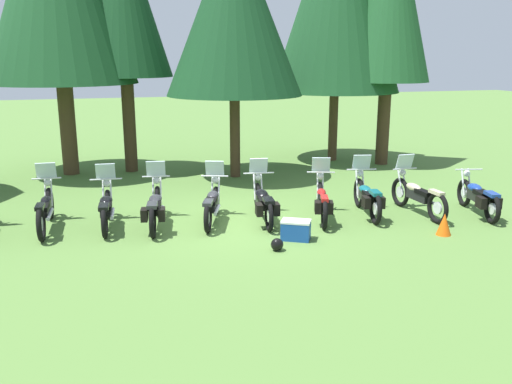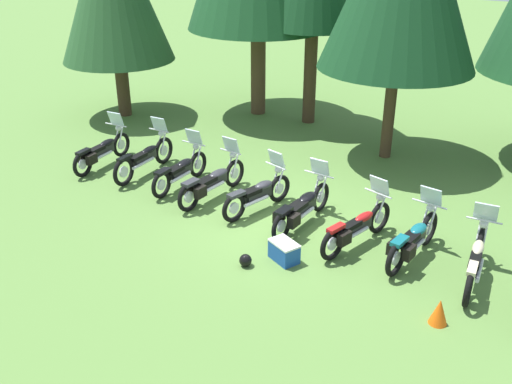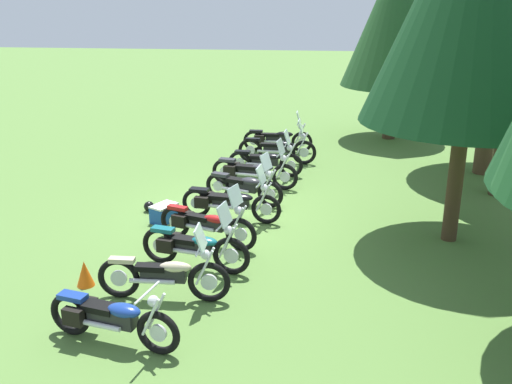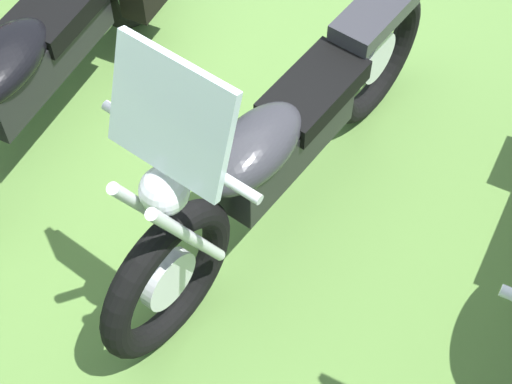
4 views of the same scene
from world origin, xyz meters
The scene contains 15 objects.
ground_plane centered at (0.00, 0.00, 0.00)m, with size 80.00×80.00×0.00m, color #547A38.
motorcycle_0 centered at (-5.67, 0.64, 0.46)m, with size 0.72×2.29×1.36m.
motorcycle_1 centered at (-4.32, 0.78, 0.47)m, with size 0.65×2.42×1.39m.
motorcycle_2 centered at (-3.02, 0.54, 0.45)m, with size 0.73×2.18×1.35m.
motorcycle_3 centered at (-1.96, 0.29, 0.46)m, with size 0.84×2.40×1.37m.
motorcycle_4 centered at (-0.66, 0.23, 0.46)m, with size 0.91×2.07×1.35m.
motorcycle_5 centered at (0.51, 0.02, 0.46)m, with size 0.84×2.37×1.36m.
motorcycle_6 centered at (1.86, -0.27, 0.45)m, with size 0.98×2.21×1.37m.
motorcycle_7 centered at (3.03, -0.27, 0.47)m, with size 0.87×2.20×1.38m.
motorcycle_8 centered at (4.26, -0.50, 0.47)m, with size 0.66×2.32×1.38m.
motorcycle_9 centered at (5.65, -0.97, 0.45)m, with size 0.89×2.19×1.00m.
pine_tree_0 centered at (-7.97, 4.51, 4.28)m, with size 3.65×3.65×6.69m.
picnic_cooler centered at (0.76, -1.46, 0.21)m, with size 0.72×0.63×0.42m.
traffic_cone centered at (3.93, -2.08, 0.24)m, with size 0.32×0.32×0.48m, color #EA590F.
dropped_helmet centered at (0.17, -2.00, 0.13)m, with size 0.25×0.25×0.25m, color black.
Camera 3 is at (12.93, 2.04, 5.07)m, focal length 40.78 mm.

